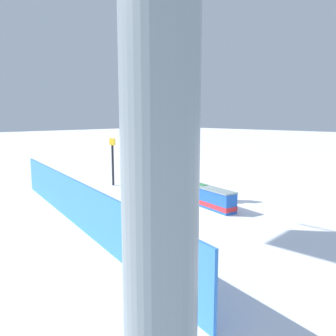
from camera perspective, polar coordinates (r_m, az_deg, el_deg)
ground_plane at (r=12.78m, az=2.80°, el=-5.16°), size 120.00×120.00×0.00m
grind_box at (r=12.71m, az=2.81°, el=-3.81°), size 5.01×1.55×0.68m
snowboarder at (r=12.35m, az=3.31°, el=1.44°), size 1.59×0.45×1.52m
safety_fence at (r=9.88m, az=-14.97°, el=-5.72°), size 11.46×2.48×1.30m
trail_marker at (r=15.25m, az=-9.22°, el=1.26°), size 0.40×0.10×2.09m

